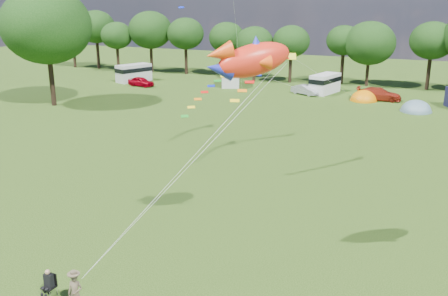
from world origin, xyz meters
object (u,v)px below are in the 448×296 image
at_px(car_a, 141,82).
at_px(tent_orange, 363,100).
at_px(car_b, 305,90).
at_px(car_c, 379,94).
at_px(camp_chair, 49,280).
at_px(big_tree, 46,26).
at_px(tent_greyblue, 416,111).
at_px(fish_kite, 247,60).
at_px(campervan_b, 231,75).
at_px(campervan_c, 325,83).
at_px(kite_flyer, 75,293).
at_px(campervan_a, 134,72).

relative_size(car_a, tent_orange, 1.11).
xyz_separation_m(car_a, car_b, (22.82, 2.90, -0.04)).
relative_size(car_c, camp_chair, 3.98).
height_order(big_tree, car_c, big_tree).
bearing_deg(car_c, tent_greyblue, -138.98).
distance_m(car_a, fish_kite, 50.49).
bearing_deg(tent_orange, car_c, 29.83).
distance_m(big_tree, tent_greyblue, 42.08).
distance_m(campervan_b, campervan_c, 13.56).
relative_size(campervan_c, kite_flyer, 3.19).
relative_size(tent_greyblue, fish_kite, 0.99).
relative_size(car_c, kite_flyer, 2.99).
bearing_deg(car_c, tent_orange, 117.82).
relative_size(car_b, camp_chair, 2.75).
relative_size(car_a, campervan_a, 0.70).
distance_m(car_c, tent_greyblue, 6.68).
height_order(car_b, fish_kite, fish_kite).
height_order(campervan_b, tent_greyblue, campervan_b).
xyz_separation_m(campervan_a, tent_orange, (33.45, -1.10, -1.34)).
relative_size(car_c, fish_kite, 1.35).
distance_m(campervan_a, tent_orange, 33.49).
xyz_separation_m(car_b, camp_chair, (1.19, -48.46, 0.14)).
bearing_deg(tent_greyblue, kite_flyer, -103.71).
distance_m(car_c, campervan_b, 20.81).
distance_m(car_b, campervan_a, 25.96).
relative_size(car_a, tent_greyblue, 1.06).
bearing_deg(camp_chair, campervan_c, 92.82).
distance_m(car_c, tent_orange, 2.05).
xyz_separation_m(big_tree, tent_orange, (32.83, 16.85, -9.00)).
distance_m(campervan_a, fish_kite, 54.66).
relative_size(campervan_c, tent_orange, 1.53).
bearing_deg(campervan_a, fish_kite, -118.94).
bearing_deg(tent_greyblue, campervan_c, 149.17).
distance_m(car_c, camp_chair, 49.12).
relative_size(car_b, tent_greyblue, 0.94).
bearing_deg(fish_kite, camp_chair, -174.21).
bearing_deg(fish_kite, tent_orange, 51.69).
xyz_separation_m(tent_orange, tent_greyblue, (6.19, -3.91, 0.00)).
xyz_separation_m(big_tree, campervan_b, (13.87, 20.54, -7.53)).
bearing_deg(campervan_b, camp_chair, 173.16).
distance_m(big_tree, kite_flyer, 42.83).
bearing_deg(tent_orange, kite_flyer, -95.43).
bearing_deg(campervan_a, big_tree, -155.38).
height_order(kite_flyer, fish_kite, fish_kite).
bearing_deg(kite_flyer, big_tree, 120.61).
bearing_deg(car_b, campervan_a, 113.49).
xyz_separation_m(tent_greyblue, kite_flyer, (-10.75, -44.07, 0.83)).
bearing_deg(fish_kite, campervan_c, 58.66).
height_order(campervan_b, kite_flyer, campervan_b).
height_order(campervan_a, tent_orange, campervan_a).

